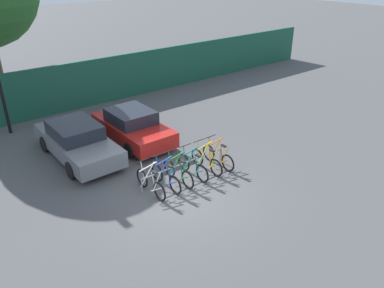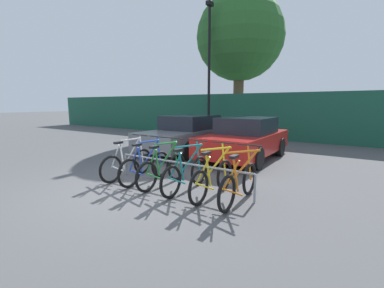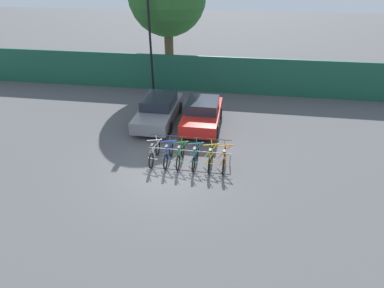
{
  "view_description": "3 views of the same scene",
  "coord_description": "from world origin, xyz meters",
  "px_view_note": "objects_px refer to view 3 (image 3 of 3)",
  "views": [
    {
      "loc": [
        -6.14,
        -8.43,
        6.96
      ],
      "look_at": [
        1.74,
        1.41,
        0.72
      ],
      "focal_mm": 35.0,
      "sensor_mm": 36.0,
      "label": 1
    },
    {
      "loc": [
        4.09,
        -3.8,
        1.84
      ],
      "look_at": [
        0.05,
        2.29,
        0.7
      ],
      "focal_mm": 24.0,
      "sensor_mm": 36.0,
      "label": 2
    },
    {
      "loc": [
        2.62,
        -10.01,
        7.1
      ],
      "look_at": [
        0.89,
        0.74,
        0.85
      ],
      "focal_mm": 28.0,
      "sensor_mm": 36.0,
      "label": 3
    }
  ],
  "objects_px": {
    "bicycle_orange": "(224,159)",
    "lamp_post": "(150,33)",
    "bicycle_teal": "(195,157)",
    "bicycle_yellow": "(211,158)",
    "bicycle_green": "(180,155)",
    "car_grey": "(159,109)",
    "bike_rack": "(189,152)",
    "bicycle_white": "(155,153)",
    "car_red": "(202,113)",
    "bicycle_blue": "(168,154)"
  },
  "relations": [
    {
      "from": "bicycle_orange",
      "to": "lamp_post",
      "type": "height_order",
      "value": "lamp_post"
    },
    {
      "from": "bicycle_teal",
      "to": "bicycle_yellow",
      "type": "bearing_deg",
      "value": -2.88
    },
    {
      "from": "bicycle_green",
      "to": "lamp_post",
      "type": "bearing_deg",
      "value": 110.87
    },
    {
      "from": "car_grey",
      "to": "lamp_post",
      "type": "relative_size",
      "value": 0.65
    },
    {
      "from": "bike_rack",
      "to": "car_grey",
      "type": "distance_m",
      "value": 4.41
    },
    {
      "from": "bicycle_white",
      "to": "lamp_post",
      "type": "xyz_separation_m",
      "value": [
        -2.26,
        7.97,
        3.51
      ]
    },
    {
      "from": "car_red",
      "to": "bicycle_teal",
      "type": "bearing_deg",
      "value": -87.03
    },
    {
      "from": "bicycle_blue",
      "to": "car_red",
      "type": "bearing_deg",
      "value": 74.79
    },
    {
      "from": "bike_rack",
      "to": "bicycle_teal",
      "type": "bearing_deg",
      "value": -27.67
    },
    {
      "from": "lamp_post",
      "to": "bicycle_white",
      "type": "bearing_deg",
      "value": -74.16
    },
    {
      "from": "bicycle_orange",
      "to": "car_red",
      "type": "bearing_deg",
      "value": 108.65
    },
    {
      "from": "bike_rack",
      "to": "car_red",
      "type": "relative_size",
      "value": 0.86
    },
    {
      "from": "bicycle_yellow",
      "to": "car_red",
      "type": "bearing_deg",
      "value": 102.33
    },
    {
      "from": "bicycle_green",
      "to": "bicycle_teal",
      "type": "height_order",
      "value": "same"
    },
    {
      "from": "bike_rack",
      "to": "bicycle_yellow",
      "type": "bearing_deg",
      "value": -9.13
    },
    {
      "from": "bicycle_teal",
      "to": "lamp_post",
      "type": "height_order",
      "value": "lamp_post"
    },
    {
      "from": "bicycle_blue",
      "to": "car_grey",
      "type": "relative_size",
      "value": 0.37
    },
    {
      "from": "bicycle_orange",
      "to": "bicycle_teal",
      "type": "bearing_deg",
      "value": 178.29
    },
    {
      "from": "bicycle_blue",
      "to": "lamp_post",
      "type": "relative_size",
      "value": 0.24
    },
    {
      "from": "bicycle_white",
      "to": "bicycle_orange",
      "type": "relative_size",
      "value": 1.0
    },
    {
      "from": "bicycle_blue",
      "to": "lamp_post",
      "type": "xyz_separation_m",
      "value": [
        -2.87,
        7.97,
        3.51
      ]
    },
    {
      "from": "bicycle_yellow",
      "to": "lamp_post",
      "type": "relative_size",
      "value": 0.24
    },
    {
      "from": "bike_rack",
      "to": "bicycle_orange",
      "type": "distance_m",
      "value": 1.5
    },
    {
      "from": "bicycle_orange",
      "to": "car_grey",
      "type": "height_order",
      "value": "car_grey"
    },
    {
      "from": "bike_rack",
      "to": "bicycle_yellow",
      "type": "distance_m",
      "value": 0.94
    },
    {
      "from": "bicycle_yellow",
      "to": "bicycle_orange",
      "type": "relative_size",
      "value": 1.0
    },
    {
      "from": "bicycle_orange",
      "to": "car_red",
      "type": "relative_size",
      "value": 0.42
    },
    {
      "from": "bicycle_orange",
      "to": "car_red",
      "type": "distance_m",
      "value": 4.05
    },
    {
      "from": "bicycle_orange",
      "to": "car_grey",
      "type": "xyz_separation_m",
      "value": [
        -3.78,
        3.91,
        0.31
      ]
    },
    {
      "from": "bicycle_orange",
      "to": "car_grey",
      "type": "relative_size",
      "value": 0.37
    },
    {
      "from": "bicycle_green",
      "to": "bicycle_orange",
      "type": "height_order",
      "value": "same"
    },
    {
      "from": "bicycle_blue",
      "to": "bike_rack",
      "type": "bearing_deg",
      "value": 8.71
    },
    {
      "from": "bike_rack",
      "to": "bicycle_green",
      "type": "height_order",
      "value": "bicycle_green"
    },
    {
      "from": "bike_rack",
      "to": "bicycle_yellow",
      "type": "height_order",
      "value": "bicycle_yellow"
    },
    {
      "from": "bicycle_orange",
      "to": "lamp_post",
      "type": "distance_m",
      "value": 10.17
    },
    {
      "from": "bicycle_teal",
      "to": "car_red",
      "type": "bearing_deg",
      "value": 90.1
    },
    {
      "from": "bicycle_teal",
      "to": "car_grey",
      "type": "distance_m",
      "value": 4.69
    },
    {
      "from": "bicycle_white",
      "to": "bicycle_blue",
      "type": "distance_m",
      "value": 0.61
    },
    {
      "from": "bicycle_white",
      "to": "car_grey",
      "type": "height_order",
      "value": "car_grey"
    },
    {
      "from": "bicycle_blue",
      "to": "bicycle_orange",
      "type": "distance_m",
      "value": 2.37
    },
    {
      "from": "bicycle_blue",
      "to": "lamp_post",
      "type": "height_order",
      "value": "lamp_post"
    },
    {
      "from": "bicycle_green",
      "to": "bicycle_yellow",
      "type": "bearing_deg",
      "value": -2.19
    },
    {
      "from": "bicycle_teal",
      "to": "car_red",
      "type": "xyz_separation_m",
      "value": [
        -0.2,
        3.78,
        0.31
      ]
    },
    {
      "from": "bicycle_white",
      "to": "bicycle_green",
      "type": "bearing_deg",
      "value": -1.8
    },
    {
      "from": "bicycle_teal",
      "to": "bicycle_yellow",
      "type": "relative_size",
      "value": 1.0
    },
    {
      "from": "bike_rack",
      "to": "bicycle_orange",
      "type": "height_order",
      "value": "bicycle_orange"
    },
    {
      "from": "bicycle_yellow",
      "to": "car_red",
      "type": "xyz_separation_m",
      "value": [
        -0.84,
        3.78,
        0.31
      ]
    },
    {
      "from": "lamp_post",
      "to": "bicycle_teal",
      "type": "bearing_deg",
      "value": -63.15
    },
    {
      "from": "bicycle_green",
      "to": "bicycle_teal",
      "type": "distance_m",
      "value": 0.64
    },
    {
      "from": "bicycle_white",
      "to": "bicycle_blue",
      "type": "height_order",
      "value": "same"
    }
  ]
}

